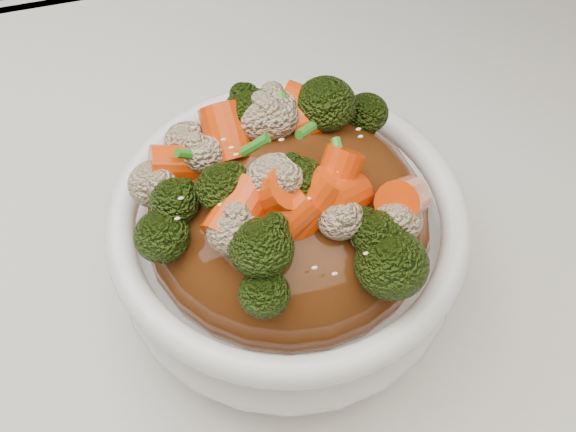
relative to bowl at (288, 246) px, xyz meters
name	(u,v)px	position (x,y,z in m)	size (l,w,h in m)	color
tablecloth	(225,363)	(-0.05, -0.04, -0.06)	(1.20, 0.80, 0.04)	silver
bowl	(288,246)	(0.00, 0.00, 0.00)	(0.22, 0.22, 0.08)	white
sauce_base	(288,219)	(0.00, 0.00, 0.03)	(0.17, 0.17, 0.09)	#52270E
carrots	(288,151)	(0.00, 0.00, 0.09)	(0.17, 0.17, 0.05)	#EE4207
broccoli	(288,152)	(0.00, 0.00, 0.09)	(0.17, 0.17, 0.04)	black
cauliflower	(288,154)	(0.00, 0.00, 0.09)	(0.17, 0.17, 0.04)	#CFB38D
scallions	(288,149)	(0.00, 0.00, 0.09)	(0.13, 0.13, 0.02)	#2B7E1D
sesame_seeds	(288,149)	(0.00, 0.00, 0.09)	(0.15, 0.15, 0.01)	beige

